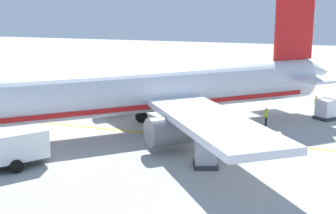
{
  "coord_description": "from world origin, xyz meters",
  "views": [
    {
      "loc": [
        -9.92,
        4.85,
        10.75
      ],
      "look_at": [
        24.05,
        16.65,
        2.72
      ],
      "focal_mm": 49.5,
      "sensor_mm": 36.0,
      "label": 1
    }
  ],
  "objects_px": {
    "cargo_container_mid": "(205,154)",
    "crew_marshaller": "(266,115)",
    "cargo_container_near": "(326,109)",
    "airliner_foreground": "(142,92)",
    "crew_supervisor": "(316,103)"
  },
  "relations": [
    {
      "from": "cargo_container_mid",
      "to": "crew_marshaller",
      "type": "relative_size",
      "value": 1.25
    },
    {
      "from": "cargo_container_near",
      "to": "cargo_container_mid",
      "type": "distance_m",
      "value": 18.2
    },
    {
      "from": "airliner_foreground",
      "to": "cargo_container_near",
      "type": "height_order",
      "value": "airliner_foreground"
    },
    {
      "from": "cargo_container_near",
      "to": "airliner_foreground",
      "type": "bearing_deg",
      "value": 122.17
    },
    {
      "from": "cargo_container_mid",
      "to": "crew_marshaller",
      "type": "bearing_deg",
      "value": -11.08
    },
    {
      "from": "cargo_container_near",
      "to": "crew_supervisor",
      "type": "distance_m",
      "value": 2.98
    },
    {
      "from": "crew_supervisor",
      "to": "cargo_container_near",
      "type": "bearing_deg",
      "value": -160.41
    },
    {
      "from": "cargo_container_mid",
      "to": "crew_supervisor",
      "type": "distance_m",
      "value": 20.46
    },
    {
      "from": "airliner_foreground",
      "to": "cargo_container_near",
      "type": "distance_m",
      "value": 17.87
    },
    {
      "from": "airliner_foreground",
      "to": "crew_supervisor",
      "type": "relative_size",
      "value": 19.48
    },
    {
      "from": "crew_marshaller",
      "to": "crew_supervisor",
      "type": "relative_size",
      "value": 0.99
    },
    {
      "from": "airliner_foreground",
      "to": "cargo_container_near",
      "type": "relative_size",
      "value": 14.01
    },
    {
      "from": "crew_marshaller",
      "to": "crew_supervisor",
      "type": "height_order",
      "value": "crew_supervisor"
    },
    {
      "from": "airliner_foreground",
      "to": "cargo_container_near",
      "type": "xyz_separation_m",
      "value": [
        9.43,
        -14.99,
        -2.43
      ]
    },
    {
      "from": "airliner_foreground",
      "to": "crew_marshaller",
      "type": "xyz_separation_m",
      "value": [
        5.12,
        -9.93,
        -2.42
      ]
    }
  ]
}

